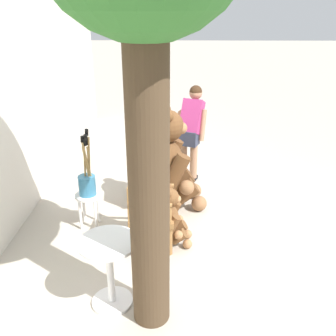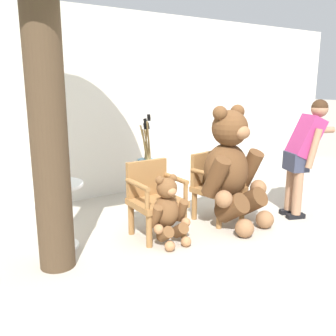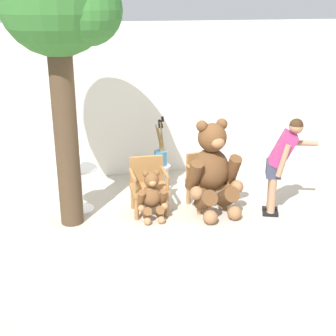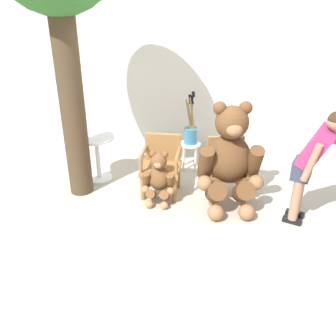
# 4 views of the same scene
# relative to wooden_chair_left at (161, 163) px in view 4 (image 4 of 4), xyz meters

# --- Properties ---
(ground_plane) EXTENTS (60.00, 60.00, 0.00)m
(ground_plane) POSITION_rel_wooden_chair_left_xyz_m (0.47, -0.60, -0.46)
(ground_plane) COLOR #B2A899
(back_wall) EXTENTS (10.00, 0.16, 2.80)m
(back_wall) POSITION_rel_wooden_chair_left_xyz_m (0.47, 1.80, 0.94)
(back_wall) COLOR silver
(back_wall) RESTS_ON ground
(wooden_chair_left) EXTENTS (0.57, 0.54, 0.86)m
(wooden_chair_left) POSITION_rel_wooden_chair_left_xyz_m (0.00, 0.00, 0.00)
(wooden_chair_left) COLOR olive
(wooden_chair_left) RESTS_ON ground
(wooden_chair_right) EXTENTS (0.62, 0.59, 0.86)m
(wooden_chair_right) POSITION_rel_wooden_chair_left_xyz_m (0.94, -0.00, 0.00)
(wooden_chair_right) COLOR olive
(wooden_chair_right) RESTS_ON ground
(teddy_bear_large) EXTENTS (0.91, 0.89, 1.48)m
(teddy_bear_large) POSITION_rel_wooden_chair_left_xyz_m (0.96, -0.26, 0.26)
(teddy_bear_large) COLOR brown
(teddy_bear_large) RESTS_ON ground
(teddy_bear_small) EXTENTS (0.46, 0.44, 0.77)m
(teddy_bear_small) POSITION_rel_wooden_chair_left_xyz_m (-0.00, -0.28, -0.08)
(teddy_bear_small) COLOR brown
(teddy_bear_small) RESTS_ON ground
(person_visitor) EXTENTS (0.84, 0.48, 1.54)m
(person_visitor) POSITION_rel_wooden_chair_left_xyz_m (1.93, -0.58, 0.45)
(person_visitor) COLOR black
(person_visitor) RESTS_ON ground
(white_stool) EXTENTS (0.34, 0.34, 0.46)m
(white_stool) POSITION_rel_wooden_chair_left_xyz_m (0.38, 0.80, -0.11)
(white_stool) COLOR white
(white_stool) RESTS_ON ground
(brush_bucket) EXTENTS (0.22, 0.22, 0.88)m
(brush_bucket) POSITION_rel_wooden_chair_left_xyz_m (0.38, 0.79, 0.19)
(brush_bucket) COLOR teal
(brush_bucket) RESTS_ON white_stool
(round_side_table) EXTENTS (0.56, 0.56, 0.72)m
(round_side_table) POSITION_rel_wooden_chair_left_xyz_m (-1.04, 0.28, -0.01)
(round_side_table) COLOR white
(round_side_table) RESTS_ON ground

